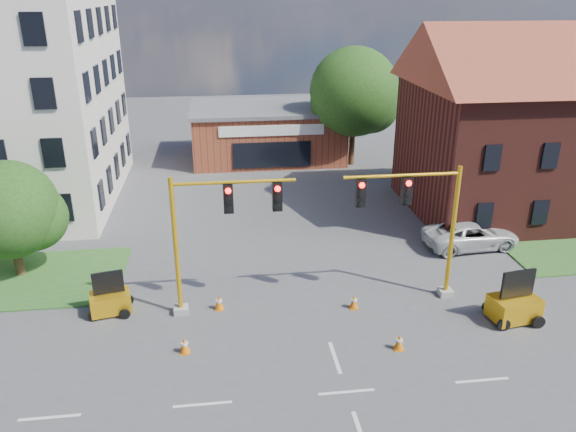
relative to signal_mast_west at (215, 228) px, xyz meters
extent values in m
plane|color=#47474A|center=(4.36, -6.00, -3.92)|extent=(120.00, 120.00, 0.00)
cube|color=brown|center=(4.36, 24.00, -1.92)|extent=(12.00, 8.00, 4.00)
cube|color=#575659|center=(4.36, 24.00, 0.23)|extent=(12.40, 8.40, 0.30)
cube|color=silver|center=(4.36, 19.95, -0.72)|extent=(8.00, 0.10, 0.80)
cube|color=black|center=(4.36, 19.95, -2.62)|extent=(6.00, 0.10, 2.00)
cube|color=#4F1E17|center=(22.36, 10.00, 0.08)|extent=(20.00, 10.00, 8.00)
cylinder|color=#3D2716|center=(10.86, 21.00, -1.87)|extent=(0.44, 0.44, 4.10)
sphere|color=#1A3C12|center=(10.86, 21.00, 1.86)|extent=(6.87, 6.87, 6.87)
sphere|color=#1A3C12|center=(12.23, 21.30, 0.93)|extent=(4.81, 4.81, 4.81)
cylinder|color=#3D2716|center=(-9.64, 4.50, -2.68)|extent=(0.44, 0.44, 2.47)
sphere|color=#1A3C12|center=(-9.64, 4.50, -0.44)|extent=(4.68, 4.68, 4.68)
sphere|color=#1A3C12|center=(-8.71, 4.80, -1.00)|extent=(3.27, 3.27, 3.27)
cube|color=gray|center=(-1.64, 0.00, -3.77)|extent=(0.60, 0.60, 0.30)
cylinder|color=gold|center=(-1.64, 0.00, -0.82)|extent=(0.20, 0.20, 6.20)
cylinder|color=gold|center=(0.86, 0.00, 1.98)|extent=(5.00, 0.14, 0.14)
cube|color=black|center=(0.61, 0.00, 1.28)|extent=(0.40, 0.32, 1.20)
cube|color=black|center=(2.61, 0.00, 1.28)|extent=(0.40, 0.32, 1.20)
sphere|color=#FF0C07|center=(0.61, -0.18, 1.68)|extent=(0.24, 0.24, 0.24)
cube|color=gray|center=(10.36, 0.00, -3.77)|extent=(0.60, 0.60, 0.30)
cylinder|color=gold|center=(10.36, 0.00, -0.82)|extent=(0.20, 0.20, 6.20)
cylinder|color=gold|center=(7.86, 0.00, 1.98)|extent=(5.00, 0.14, 0.14)
cube|color=black|center=(8.11, 0.00, 1.28)|extent=(0.40, 0.32, 1.20)
cube|color=black|center=(6.11, 0.00, 1.28)|extent=(0.40, 0.32, 1.20)
sphere|color=#FF0C07|center=(8.11, -0.18, 1.68)|extent=(0.24, 0.24, 0.24)
cube|color=gold|center=(-4.66, 0.42, -3.41)|extent=(1.87, 1.44, 0.83)
cube|color=black|center=(-4.66, 0.42, -2.44)|extent=(1.29, 0.38, 1.02)
cube|color=gold|center=(12.39, -2.36, -3.32)|extent=(2.15, 1.61, 0.99)
cube|color=black|center=(12.39, -2.36, -2.17)|extent=(1.54, 0.37, 1.20)
cube|color=orange|center=(-1.35, -2.95, -3.90)|extent=(0.38, 0.38, 0.04)
cone|color=orange|center=(-1.35, -2.95, -3.57)|extent=(0.40, 0.40, 0.70)
cylinder|color=silver|center=(-1.35, -2.95, -3.50)|extent=(0.27, 0.27, 0.09)
cube|color=orange|center=(0.00, 0.09, -3.90)|extent=(0.38, 0.38, 0.04)
cone|color=orange|center=(0.00, 0.09, -3.57)|extent=(0.40, 0.40, 0.70)
cylinder|color=silver|center=(0.00, 0.09, -3.50)|extent=(0.27, 0.27, 0.09)
cube|color=orange|center=(6.94, -3.79, -3.90)|extent=(0.38, 0.38, 0.04)
cone|color=orange|center=(6.94, -3.79, -3.57)|extent=(0.40, 0.40, 0.70)
cylinder|color=silver|center=(6.94, -3.79, -3.50)|extent=(0.27, 0.27, 0.09)
cube|color=orange|center=(5.91, -0.57, -3.90)|extent=(0.38, 0.38, 0.04)
cone|color=orange|center=(5.91, -0.57, -3.57)|extent=(0.40, 0.40, 0.70)
cylinder|color=silver|center=(5.91, -0.57, -3.50)|extent=(0.27, 0.27, 0.09)
imported|color=silver|center=(13.70, 4.87, -3.20)|extent=(5.35, 2.80, 1.44)
camera|label=1|loc=(0.31, -21.50, 9.18)|focal=35.00mm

